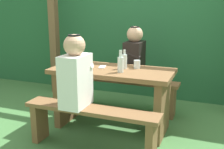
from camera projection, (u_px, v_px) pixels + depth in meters
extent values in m
plane|color=#40713B|center=(112.00, 127.00, 3.37)|extent=(12.00, 12.00, 0.00)
cube|color=#235B34|center=(151.00, 23.00, 4.72)|extent=(6.40, 1.03, 2.28)
cube|color=brown|center=(54.00, 31.00, 4.48)|extent=(0.12, 0.12, 2.05)
cube|color=brown|center=(112.00, 71.00, 3.20)|extent=(1.40, 0.64, 0.05)
cube|color=brown|center=(68.00, 95.00, 3.50)|extent=(0.08, 0.54, 0.68)
cube|color=brown|center=(162.00, 107.00, 3.07)|extent=(0.08, 0.54, 0.68)
cube|color=brown|center=(91.00, 110.00, 2.74)|extent=(1.40, 0.24, 0.04)
cube|color=brown|center=(40.00, 122.00, 3.01)|extent=(0.07, 0.22, 0.42)
cube|color=brown|center=(151.00, 142.00, 2.58)|extent=(0.07, 0.22, 0.42)
cube|color=brown|center=(127.00, 81.00, 3.78)|extent=(1.40, 0.24, 0.04)
cube|color=brown|center=(87.00, 91.00, 4.06)|extent=(0.07, 0.22, 0.42)
cube|color=brown|center=(172.00, 102.00, 3.62)|extent=(0.07, 0.22, 0.42)
cube|color=white|center=(76.00, 81.00, 2.73)|extent=(0.22, 0.34, 0.52)
sphere|color=tan|center=(74.00, 45.00, 2.64)|extent=(0.21, 0.21, 0.21)
cylinder|color=black|center=(74.00, 36.00, 2.62)|extent=(0.12, 0.12, 0.02)
cylinder|color=white|center=(82.00, 68.00, 2.83)|extent=(0.25, 0.07, 0.15)
cube|color=black|center=(134.00, 61.00, 3.68)|extent=(0.22, 0.34, 0.52)
sphere|color=tan|center=(135.00, 34.00, 3.60)|extent=(0.21, 0.21, 0.21)
cylinder|color=black|center=(135.00, 27.00, 3.57)|extent=(0.12, 0.12, 0.02)
cylinder|color=black|center=(131.00, 55.00, 3.53)|extent=(0.25, 0.07, 0.15)
cylinder|color=silver|center=(137.00, 64.00, 3.21)|extent=(0.08, 0.08, 0.10)
cylinder|color=silver|center=(121.00, 65.00, 3.01)|extent=(0.07, 0.07, 0.17)
cylinder|color=silver|center=(121.00, 54.00, 2.98)|extent=(0.03, 0.03, 0.08)
cylinder|color=silver|center=(124.00, 62.00, 3.19)|extent=(0.06, 0.06, 0.16)
cylinder|color=silver|center=(124.00, 52.00, 3.16)|extent=(0.03, 0.03, 0.06)
cube|color=silver|center=(102.00, 67.00, 3.27)|extent=(0.10, 0.15, 0.01)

